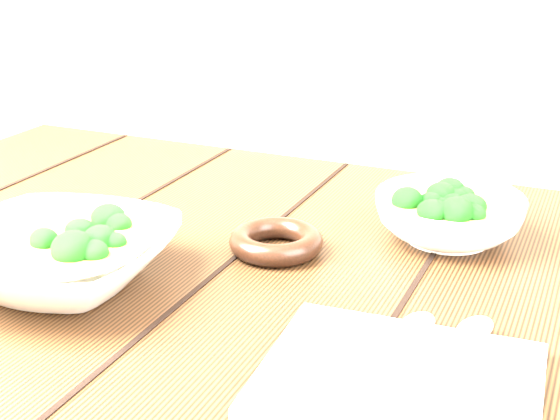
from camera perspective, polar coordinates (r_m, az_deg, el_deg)
name	(u,v)px	position (r m, az deg, el deg)	size (l,w,h in m)	color
table	(245,363)	(0.90, -2.57, -11.14)	(1.20, 0.80, 0.75)	#382010
soup_bowl_front	(59,256)	(0.83, -15.83, -3.24)	(0.26, 0.26, 0.07)	white
soup_bowl_back	(449,215)	(0.92, 12.25, -0.39)	(0.19, 0.19, 0.06)	white
trivet	(276,241)	(0.88, -0.28, -2.31)	(0.11, 0.11, 0.03)	black
napkin	(399,381)	(0.65, 8.69, -12.24)	(0.22, 0.18, 0.01)	beige
spoon_left	(402,342)	(0.68, 8.92, -9.55)	(0.04, 0.18, 0.01)	#AEAB99
spoon_right	(458,345)	(0.69, 12.89, -9.64)	(0.05, 0.18, 0.01)	#AEAB99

